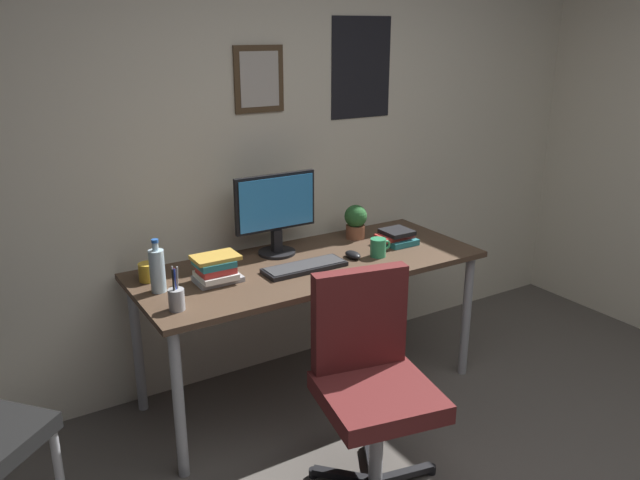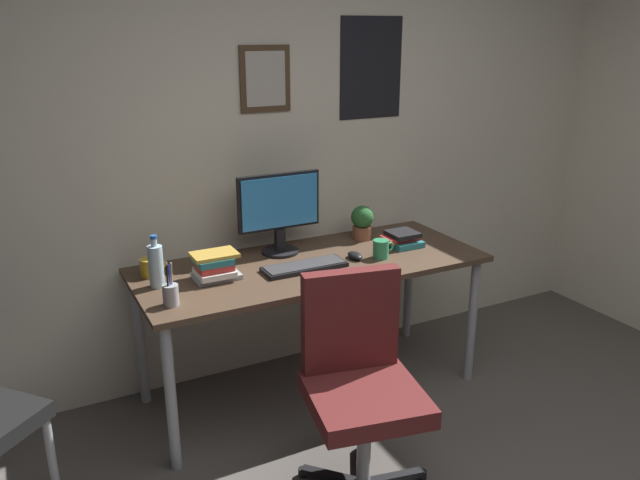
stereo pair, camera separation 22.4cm
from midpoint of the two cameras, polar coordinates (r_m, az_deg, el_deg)
The scene contains 13 objects.
wall_back at distance 3.59m, azimuth -4.40°, elevation 8.77°, with size 4.40×0.10×2.60m.
desk at distance 3.31m, azimuth -2.86°, elevation -3.23°, with size 1.81×0.73×0.76m.
office_chair at distance 2.72m, azimuth 2.16°, elevation -11.91°, with size 0.58×0.57×0.95m.
monitor at distance 3.35m, azimuth -5.92°, elevation 2.62°, with size 0.46×0.20×0.43m.
keyboard at distance 3.18m, azimuth -3.41°, elevation -2.47°, with size 0.43×0.15×0.03m.
computer_mouse at distance 3.33m, azimuth 1.05°, elevation -1.36°, with size 0.06×0.11×0.04m.
water_bottle at distance 3.00m, azimuth -16.52°, elevation -2.62°, with size 0.07×0.07×0.25m.
coffee_mug_near at distance 3.17m, azimuth -17.15°, elevation -2.78°, with size 0.13×0.09×0.09m.
coffee_mug_far at distance 3.35m, azimuth 3.38°, elevation -0.69°, with size 0.12×0.08×0.10m.
potted_plant at distance 3.63m, azimuth 1.46°, elevation 1.76°, with size 0.13×0.13×0.20m.
pen_cup at distance 2.81m, azimuth -15.05°, elevation -5.11°, with size 0.07×0.07×0.20m.
book_stack_left at distance 3.56m, azimuth 5.17°, elevation 0.24°, with size 0.21×0.17×0.08m.
book_stack_right at distance 3.06m, azimuth -11.43°, elevation -2.63°, with size 0.22×0.18×0.13m.
Camera 1 is at (-1.72, -0.94, 1.90)m, focal length 35.56 mm.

